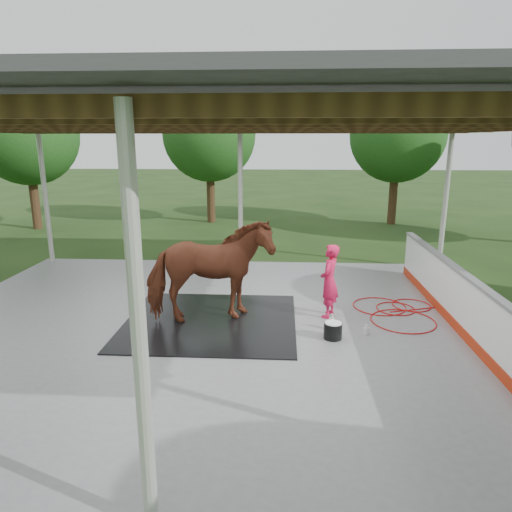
# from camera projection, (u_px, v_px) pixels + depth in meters

# --- Properties ---
(ground) EXTENTS (100.00, 100.00, 0.00)m
(ground) POSITION_uv_depth(u_px,v_px,m) (219.00, 330.00, 8.87)
(ground) COLOR #1E3814
(concrete_slab) EXTENTS (12.00, 10.00, 0.05)m
(concrete_slab) POSITION_uv_depth(u_px,v_px,m) (219.00, 329.00, 8.87)
(concrete_slab) COLOR slate
(concrete_slab) RESTS_ON ground
(pavilion_structure) EXTENTS (12.60, 10.60, 4.05)m
(pavilion_structure) POSITION_uv_depth(u_px,v_px,m) (215.00, 118.00, 7.89)
(pavilion_structure) COLOR beige
(pavilion_structure) RESTS_ON ground
(dasher_board) EXTENTS (0.16, 8.00, 1.15)m
(dasher_board) POSITION_uv_depth(u_px,v_px,m) (464.00, 306.00, 8.47)
(dasher_board) COLOR #AF290E
(dasher_board) RESTS_ON concrete_slab
(tree_belt) EXTENTS (28.00, 28.00, 5.80)m
(tree_belt) POSITION_uv_depth(u_px,v_px,m) (237.00, 130.00, 8.79)
(tree_belt) COLOR #382314
(tree_belt) RESTS_ON ground
(rubber_mat) EXTENTS (3.38, 3.17, 0.03)m
(rubber_mat) POSITION_uv_depth(u_px,v_px,m) (211.00, 321.00, 9.16)
(rubber_mat) COLOR black
(rubber_mat) RESTS_ON concrete_slab
(horse) EXTENTS (2.64, 1.76, 2.05)m
(horse) POSITION_uv_depth(u_px,v_px,m) (209.00, 271.00, 8.91)
(horse) COLOR brown
(horse) RESTS_ON rubber_mat
(handler) EXTENTS (0.54, 0.65, 1.52)m
(handler) POSITION_uv_depth(u_px,v_px,m) (329.00, 281.00, 9.27)
(handler) COLOR #CD1543
(handler) RESTS_ON concrete_slab
(wash_bucket) EXTENTS (0.34, 0.34, 0.31)m
(wash_bucket) POSITION_uv_depth(u_px,v_px,m) (333.00, 330.00, 8.35)
(wash_bucket) COLOR black
(wash_bucket) RESTS_ON concrete_slab
(soap_bottle_a) EXTENTS (0.16, 0.16, 0.31)m
(soap_bottle_a) POSITION_uv_depth(u_px,v_px,m) (332.00, 322.00, 8.75)
(soap_bottle_a) COLOR silver
(soap_bottle_a) RESTS_ON concrete_slab
(soap_bottle_b) EXTENTS (0.13, 0.13, 0.20)m
(soap_bottle_b) POSITION_uv_depth(u_px,v_px,m) (366.00, 329.00, 8.54)
(soap_bottle_b) COLOR #338CD8
(soap_bottle_b) RESTS_ON concrete_slab
(hose_coil) EXTENTS (2.18, 2.04, 0.02)m
(hose_coil) POSITION_uv_depth(u_px,v_px,m) (396.00, 312.00, 9.66)
(hose_coil) COLOR #B00E0C
(hose_coil) RESTS_ON concrete_slab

